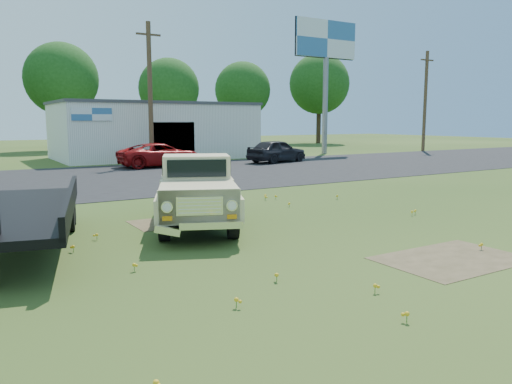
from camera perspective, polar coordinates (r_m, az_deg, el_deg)
ground at (r=12.10m, az=5.68°, el=-5.33°), size 140.00×140.00×0.00m
asphalt_lot at (r=25.56m, az=-14.95°, el=1.58°), size 90.00×14.00×0.02m
dirt_patch_a at (r=11.08m, az=21.52°, el=-7.15°), size 3.00×2.00×0.01m
dirt_patch_b at (r=14.15m, az=-9.51°, el=-3.43°), size 2.20×1.60×0.01m
commercial_building at (r=38.68m, az=-11.56°, el=6.96°), size 14.20×8.20×4.15m
billboard at (r=43.41m, az=7.99°, el=15.68°), size 6.10×0.45×11.05m
utility_pole_mid at (r=33.34m, az=-12.01°, el=11.08°), size 1.60×0.30×9.00m
utility_pole_east at (r=48.63m, az=18.77°, el=9.86°), size 1.60×0.30×9.00m
treeline_d at (r=50.85m, az=-21.35°, el=11.92°), size 6.72×6.72×10.00m
treeline_e at (r=52.12m, az=-9.91°, el=11.55°), size 6.08×6.08×9.04m
treeline_f at (r=58.72m, az=-1.53°, el=11.59°), size 6.40×6.40×9.52m
treeline_g at (r=63.15m, az=7.25°, el=12.15°), size 7.36×7.36×10.95m
vintage_pickup_truck at (r=13.44m, az=-6.80°, el=0.17°), size 3.96×5.67×1.92m
flatbed_trailer at (r=12.13m, az=-25.86°, el=-1.38°), size 3.97×7.54×1.96m
red_pickup at (r=31.05m, az=-10.81°, el=4.16°), size 5.19×2.46×1.43m
dark_sedan at (r=33.78m, az=2.39°, el=4.70°), size 4.81×2.87×1.54m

